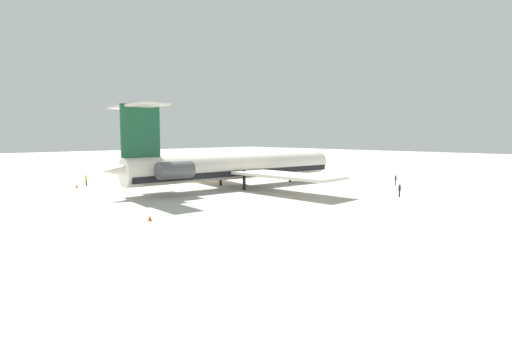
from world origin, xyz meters
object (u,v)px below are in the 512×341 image
at_px(main_jetliner, 232,166).
at_px(safety_cone_wingtip, 77,186).
at_px(ground_crew_near_tail, 86,179).
at_px(ground_crew_portside, 400,189).
at_px(safety_cone_nose, 150,218).
at_px(ground_crew_near_nose, 396,179).
at_px(safety_cone_tail, 282,172).

relative_size(main_jetliner, safety_cone_wingtip, 76.10).
distance_m(main_jetliner, ground_crew_near_tail, 24.23).
xyz_separation_m(ground_crew_portside, safety_cone_nose, (31.25, -9.61, -0.83)).
bearing_deg(safety_cone_wingtip, main_jetliner, 135.93).
xyz_separation_m(ground_crew_near_nose, safety_cone_wingtip, (38.06, -33.45, -0.86)).
distance_m(ground_crew_near_tail, safety_cone_tail, 39.46).
bearing_deg(ground_crew_portside, safety_cone_wingtip, 151.18).
height_order(ground_crew_portside, safety_cone_nose, ground_crew_portside).
relative_size(ground_crew_near_nose, safety_cone_wingtip, 3.26).
xyz_separation_m(ground_crew_near_tail, safety_cone_tail, (-38.59, 8.21, -0.83)).
height_order(ground_crew_near_nose, safety_cone_tail, ground_crew_near_nose).
bearing_deg(safety_cone_tail, ground_crew_near_tail, -12.01).
relative_size(ground_crew_portside, safety_cone_tail, 3.18).
height_order(safety_cone_nose, safety_cone_wingtip, same).
distance_m(safety_cone_nose, safety_cone_wingtip, 30.47).
bearing_deg(ground_crew_near_tail, safety_cone_wingtip, -81.31).
distance_m(safety_cone_wingtip, safety_cone_tail, 41.34).
bearing_deg(main_jetliner, ground_crew_near_nose, -33.38).
bearing_deg(ground_crew_near_tail, main_jetliner, 7.71).
bearing_deg(main_jetliner, ground_crew_portside, -62.48).
bearing_deg(ground_crew_near_nose, safety_cone_nose, 71.46).
bearing_deg(safety_cone_tail, safety_cone_wingtip, -8.79).
xyz_separation_m(main_jetliner, ground_crew_portside, (-9.30, 22.88, -2.22)).
xyz_separation_m(main_jetliner, ground_crew_near_nose, (-20.63, 16.58, -2.19)).
bearing_deg(ground_crew_near_nose, ground_crew_near_tail, 31.27).
height_order(safety_cone_wingtip, safety_cone_tail, same).
height_order(main_jetliner, ground_crew_near_tail, main_jetliner).
height_order(ground_crew_portside, safety_cone_wingtip, ground_crew_portside).
bearing_deg(safety_cone_wingtip, safety_cone_tail, 171.21).
bearing_deg(ground_crew_near_nose, safety_cone_wingtip, 34.59).
distance_m(main_jetliner, ground_crew_near_nose, 26.56).
bearing_deg(ground_crew_near_tail, safety_cone_nose, -43.20).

